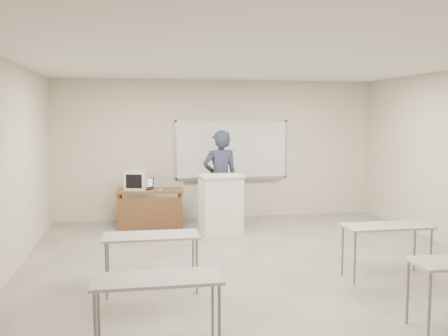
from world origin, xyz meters
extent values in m
cube|color=gray|center=(0.00, 0.00, -0.01)|extent=(7.00, 8.00, 0.01)
cube|color=white|center=(0.30, 3.97, 1.50)|extent=(2.40, 0.03, 1.20)
cube|color=#B7BABC|center=(0.30, 3.97, 2.12)|extent=(2.48, 0.04, 0.04)
cube|color=#B7BABC|center=(0.30, 3.97, 0.88)|extent=(2.48, 0.04, 0.04)
cube|color=#B7BABC|center=(-0.92, 3.97, 1.50)|extent=(0.04, 0.04, 1.28)
cube|color=#B7BABC|center=(1.52, 3.97, 1.50)|extent=(0.04, 0.04, 1.28)
cube|color=#B7BABC|center=(0.30, 3.92, 0.84)|extent=(2.16, 0.07, 0.02)
cube|color=#A5A6A0|center=(-1.60, -0.50, 0.71)|extent=(1.20, 0.50, 0.03)
cylinder|color=slate|center=(-2.15, -0.70, 0.35)|extent=(0.03, 0.03, 0.70)
cylinder|color=slate|center=(-1.05, -0.70, 0.35)|extent=(0.03, 0.03, 0.70)
cylinder|color=slate|center=(-2.15, -0.30, 0.35)|extent=(0.03, 0.03, 0.70)
cylinder|color=slate|center=(-1.05, -0.30, 0.35)|extent=(0.03, 0.03, 0.70)
cube|color=#A5A6A0|center=(1.60, -0.50, 0.71)|extent=(1.20, 0.50, 0.03)
cylinder|color=slate|center=(1.05, -0.70, 0.35)|extent=(0.03, 0.03, 0.70)
cylinder|color=slate|center=(2.15, -0.70, 0.35)|extent=(0.03, 0.03, 0.70)
cylinder|color=slate|center=(1.05, -0.30, 0.35)|extent=(0.03, 0.03, 0.70)
cylinder|color=slate|center=(2.15, -0.30, 0.35)|extent=(0.03, 0.03, 0.70)
cube|color=#A5A6A0|center=(-1.60, -2.20, 0.71)|extent=(1.20, 0.50, 0.03)
cylinder|color=slate|center=(-2.15, -2.40, 0.35)|extent=(0.03, 0.03, 0.70)
cylinder|color=slate|center=(-1.05, -2.40, 0.35)|extent=(0.03, 0.03, 0.70)
cylinder|color=slate|center=(-2.15, -2.00, 0.35)|extent=(0.03, 0.03, 0.70)
cylinder|color=slate|center=(-1.05, -2.00, 0.35)|extent=(0.03, 0.03, 0.70)
cylinder|color=slate|center=(1.05, -2.40, 0.35)|extent=(0.03, 0.03, 0.70)
cylinder|color=slate|center=(1.05, -2.00, 0.35)|extent=(0.03, 0.03, 0.70)
cube|color=brown|center=(-1.50, 3.30, 0.73)|extent=(1.32, 0.66, 0.04)
cube|color=brown|center=(-1.50, 2.99, 0.32)|extent=(1.26, 0.03, 0.63)
cylinder|color=#4B3114|center=(-2.10, 3.03, 0.36)|extent=(0.06, 0.06, 0.71)
cylinder|color=#4B3114|center=(-0.90, 3.03, 0.36)|extent=(0.06, 0.06, 0.71)
cylinder|color=#4B3114|center=(-2.10, 3.57, 0.36)|extent=(0.06, 0.06, 0.71)
cylinder|color=#4B3114|center=(-0.90, 3.57, 0.36)|extent=(0.06, 0.06, 0.71)
cube|color=silver|center=(-0.20, 2.50, 0.54)|extent=(0.75, 0.54, 1.07)
cube|color=silver|center=(-0.20, 2.50, 1.10)|extent=(0.79, 0.58, 0.04)
cube|color=beige|center=(-1.75, 3.45, 0.94)|extent=(0.40, 0.42, 0.38)
cube|color=beige|center=(-1.75, 3.22, 0.94)|extent=(0.42, 0.04, 0.40)
cube|color=black|center=(-1.75, 3.20, 0.94)|extent=(0.32, 0.01, 0.27)
cube|color=black|center=(-1.60, 3.40, 0.76)|extent=(0.30, 0.22, 0.02)
cube|color=black|center=(-1.60, 3.39, 0.77)|extent=(0.24, 0.13, 0.01)
cube|color=black|center=(-1.60, 3.53, 0.87)|extent=(0.30, 0.07, 0.20)
cube|color=#8A97D4|center=(-1.60, 3.53, 0.87)|extent=(0.25, 0.05, 0.16)
ellipsoid|color=#B6B9BE|center=(-1.30, 3.10, 0.77)|extent=(0.10, 0.07, 0.04)
cube|color=beige|center=(-0.14, 2.38, 1.13)|extent=(0.47, 0.29, 0.02)
imported|color=black|center=(-0.12, 3.00, 0.97)|extent=(0.75, 0.52, 1.95)
camera|label=1|loc=(-1.77, -6.72, 2.21)|focal=40.00mm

